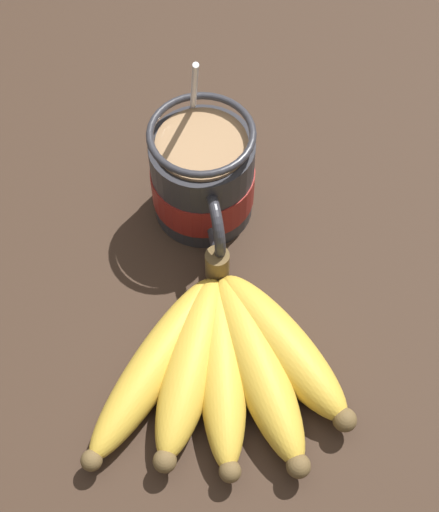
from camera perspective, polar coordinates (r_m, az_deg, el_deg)
The scene contains 3 objects.
table at distance 63.37cm, azimuth -1.91°, elevation -0.57°, with size 135.26×135.26×3.15cm.
coffee_mug at distance 61.06cm, azimuth -1.33°, elevation 6.26°, with size 15.05×8.95×15.89cm.
banana_bunch at distance 55.24cm, azimuth 0.40°, elevation -8.48°, with size 18.85×21.71×4.24cm.
Camera 1 is at (32.27, -4.22, 55.95)cm, focal length 50.00 mm.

